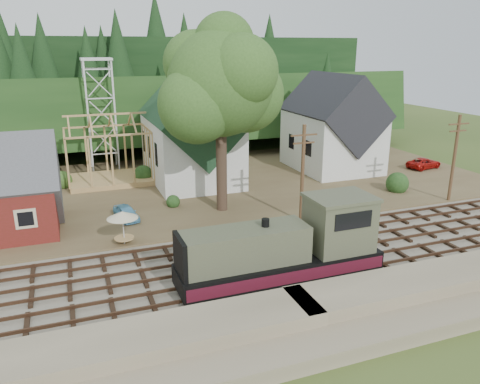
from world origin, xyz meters
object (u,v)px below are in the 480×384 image
object	(u,v)px
locomotive	(288,249)
patio_set	(122,216)
car_red	(424,163)
car_blue	(126,213)

from	to	relation	value
locomotive	patio_set	world-z (taller)	locomotive
locomotive	car_red	bearing A→B (deg)	34.93
locomotive	car_red	world-z (taller)	locomotive
locomotive	patio_set	size ratio (longest dim) A/B	5.08
patio_set	car_red	bearing A→B (deg)	15.75
locomotive	car_red	distance (m)	31.98
locomotive	patio_set	xyz separation A→B (m)	(-8.55, 8.50, 0.19)
car_red	patio_set	xyz separation A→B (m)	(-34.74, -9.80, 1.46)
car_red	patio_set	size ratio (longest dim) A/B	1.77
car_blue	car_red	xyz separation A→B (m)	(33.96, 4.92, 0.03)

